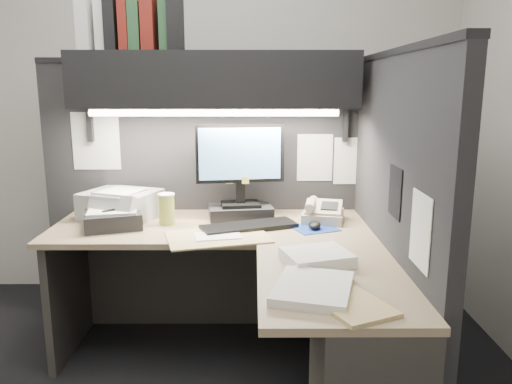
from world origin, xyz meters
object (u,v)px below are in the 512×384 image
desk (274,321)px  printer (121,205)px  keyboard (249,226)px  coffee_cup (167,210)px  monitor (240,181)px  overhead_shelf (215,80)px  telephone (323,213)px  notebook_stack (113,220)px

desk → printer: size_ratio=4.41×
keyboard → coffee_cup: (-0.45, 0.09, 0.07)m
monitor → printer: (-0.68, 0.00, -0.14)m
overhead_shelf → monitor: bearing=-17.8°
coffee_cup → keyboard: bearing=-11.4°
coffee_cup → printer: bearing=154.1°
desk → keyboard: 0.58m
telephone → notebook_stack: size_ratio=0.79×
keyboard → printer: 0.77m
telephone → overhead_shelf: bearing=-178.0°
keyboard → notebook_stack: size_ratio=1.74×
coffee_cup → notebook_stack: (-0.28, -0.07, -0.04)m
coffee_cup → notebook_stack: coffee_cup is taller
desk → keyboard: bearing=103.5°
overhead_shelf → keyboard: overhead_shelf is taller
monitor → desk: bearing=-84.8°
overhead_shelf → notebook_stack: (-0.54, -0.24, -0.73)m
coffee_cup → printer: 0.31m
coffee_cup → overhead_shelf: bearing=34.1°
overhead_shelf → notebook_stack: 0.94m
overhead_shelf → monitor: overhead_shelf is taller
printer → keyboard: bearing=3.6°
desk → notebook_stack: (-0.84, 0.51, 0.33)m
notebook_stack → telephone: bearing=6.6°
overhead_shelf → monitor: size_ratio=2.90×
keyboard → telephone: 0.44m
printer → monitor: bearing=20.7°
monitor → printer: size_ratio=1.39×
printer → notebook_stack: 0.21m
desk → monitor: (-0.17, 0.71, 0.50)m
desk → overhead_shelf: size_ratio=1.10×
monitor → overhead_shelf: bearing=154.2°
overhead_shelf → notebook_stack: overhead_shelf is taller
printer → notebook_stack: size_ratio=1.34×
desk → overhead_shelf: overhead_shelf is taller
telephone → notebook_stack: 1.14m
monitor → coffee_cup: 0.44m
coffee_cup → printer: size_ratio=0.42×
desk → overhead_shelf: (-0.30, 0.75, 1.06)m
keyboard → coffee_cup: size_ratio=3.14×
printer → notebook_stack: printer is taller
keyboard → telephone: telephone is taller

